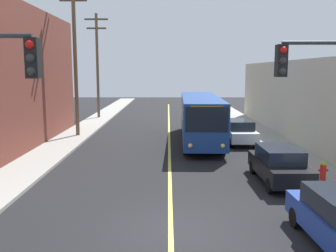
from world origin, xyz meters
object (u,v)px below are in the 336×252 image
at_px(parked_car_black, 277,164).
at_px(utility_pole_far, 96,61).
at_px(city_bus, 199,116).
at_px(utility_pole_mid, 73,52).
at_px(parked_car_white, 238,131).
at_px(fire_hydrant, 321,170).

height_order(parked_car_black, utility_pole_far, utility_pole_far).
height_order(city_bus, utility_pole_mid, utility_pole_mid).
xyz_separation_m(parked_car_white, utility_pole_mid, (-11.86, 2.52, 5.55)).
xyz_separation_m(parked_car_black, utility_pole_far, (-12.31, 22.85, 5.15)).
bearing_deg(parked_car_black, fire_hydrant, -3.44).
xyz_separation_m(utility_pole_far, fire_hydrant, (14.26, -22.96, -5.41)).
bearing_deg(fire_hydrant, parked_car_black, 176.56).
bearing_deg(city_bus, parked_car_black, -74.72).
bearing_deg(parked_car_black, utility_pole_far, 118.32).
distance_m(parked_car_white, utility_pole_far, 19.03).
bearing_deg(fire_hydrant, city_bus, 114.93).
relative_size(parked_car_black, utility_pole_far, 0.41).
bearing_deg(fire_hydrant, utility_pole_mid, 139.28).
bearing_deg(utility_pole_mid, city_bus, -11.68).
distance_m(parked_car_white, fire_hydrant, 9.59).
relative_size(parked_car_black, fire_hydrant, 5.26).
xyz_separation_m(city_bus, fire_hydrant, (4.65, -10.00, -1.23)).
distance_m(parked_car_black, parked_car_white, 9.27).
height_order(city_bus, parked_car_white, city_bus).
bearing_deg(parked_car_white, utility_pole_far, 132.15).
bearing_deg(parked_car_black, city_bus, 105.28).
height_order(city_bus, parked_car_black, city_bus).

